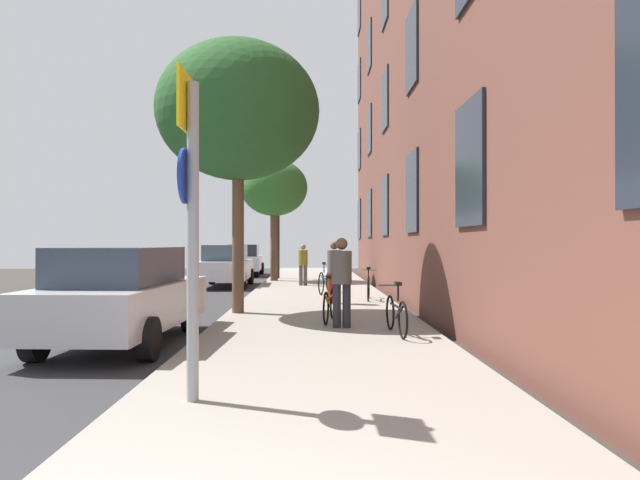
% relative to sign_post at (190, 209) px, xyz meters
% --- Properties ---
extents(ground_plane, '(41.80, 41.80, 0.00)m').
position_rel_sign_post_xyz_m(ground_plane, '(-2.12, 11.11, -2.04)').
color(ground_plane, '#332D28').
extents(road_asphalt, '(7.00, 38.00, 0.01)m').
position_rel_sign_post_xyz_m(road_asphalt, '(-4.22, 11.11, -2.03)').
color(road_asphalt, '#2D2D30').
rests_on(road_asphalt, ground).
extents(sidewalk, '(4.20, 38.00, 0.12)m').
position_rel_sign_post_xyz_m(sidewalk, '(1.38, 11.11, -1.98)').
color(sidewalk, gray).
rests_on(sidewalk, ground).
extents(building_facade, '(0.56, 27.00, 15.22)m').
position_rel_sign_post_xyz_m(building_facade, '(3.97, 10.61, 5.58)').
color(building_facade, brown).
rests_on(building_facade, ground).
extents(sign_post, '(0.16, 0.60, 3.30)m').
position_rel_sign_post_xyz_m(sign_post, '(0.00, 0.00, 0.00)').
color(sign_post, gray).
rests_on(sign_post, sidewalk).
extents(traffic_light, '(0.43, 0.24, 3.63)m').
position_rel_sign_post_xyz_m(traffic_light, '(-0.37, 19.62, 0.57)').
color(traffic_light, black).
rests_on(traffic_light, sidewalk).
extents(tree_near, '(3.70, 3.70, 6.17)m').
position_rel_sign_post_xyz_m(tree_near, '(-0.45, 7.10, 2.66)').
color(tree_near, brown).
rests_on(tree_near, sidewalk).
extents(tree_far, '(2.83, 2.83, 5.14)m').
position_rel_sign_post_xyz_m(tree_far, '(-0.35, 18.02, 1.98)').
color(tree_far, brown).
rests_on(tree_far, sidewalk).
extents(bicycle_0, '(0.42, 1.63, 0.92)m').
position_rel_sign_post_xyz_m(bicycle_0, '(2.69, 4.03, -1.56)').
color(bicycle_0, black).
rests_on(bicycle_0, sidewalk).
extents(bicycle_1, '(0.45, 1.61, 0.94)m').
position_rel_sign_post_xyz_m(bicycle_1, '(1.58, 5.59, -1.55)').
color(bicycle_1, black).
rests_on(bicycle_1, sidewalk).
extents(bicycle_2, '(0.42, 1.58, 0.92)m').
position_rel_sign_post_xyz_m(bicycle_2, '(2.82, 9.97, -1.56)').
color(bicycle_2, black).
rests_on(bicycle_2, sidewalk).
extents(bicycle_3, '(0.58, 1.73, 0.99)m').
position_rel_sign_post_xyz_m(bicycle_3, '(1.65, 11.96, -1.53)').
color(bicycle_3, black).
rests_on(bicycle_3, sidewalk).
extents(pedestrian_0, '(0.45, 0.45, 1.68)m').
position_rel_sign_post_xyz_m(pedestrian_0, '(1.78, 4.82, -0.96)').
color(pedestrian_0, '#26262D').
rests_on(pedestrian_0, sidewalk).
extents(pedestrian_1, '(0.50, 0.50, 1.63)m').
position_rel_sign_post_xyz_m(pedestrian_1, '(1.82, 9.02, -0.99)').
color(pedestrian_1, maroon).
rests_on(pedestrian_1, sidewalk).
extents(pedestrian_2, '(0.48, 0.48, 1.54)m').
position_rel_sign_post_xyz_m(pedestrian_2, '(0.91, 15.27, -1.04)').
color(pedestrian_2, '#4C4742').
rests_on(pedestrian_2, sidewalk).
extents(car_0, '(1.97, 4.33, 1.62)m').
position_rel_sign_post_xyz_m(car_0, '(-1.92, 3.70, -1.20)').
color(car_0, '#B7B7BC').
rests_on(car_0, road_asphalt).
extents(car_1, '(1.84, 4.25, 1.62)m').
position_rel_sign_post_xyz_m(car_1, '(-2.08, 16.10, -1.20)').
color(car_1, silver).
rests_on(car_1, road_asphalt).
extents(car_2, '(1.92, 4.32, 1.62)m').
position_rel_sign_post_xyz_m(car_2, '(-2.26, 23.46, -1.20)').
color(car_2, silver).
rests_on(car_2, road_asphalt).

